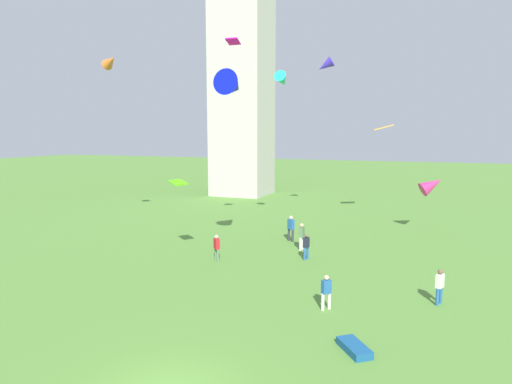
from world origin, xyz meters
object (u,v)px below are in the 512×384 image
Objects in this scene: person_2 at (217,246)px; person_1 at (326,290)px; person_0 at (302,235)px; person_3 at (291,227)px; kite_flying_6 at (178,182)px; kite_flying_3 at (232,86)px; kite_flying_7 at (432,185)px; kite_flying_1 at (383,128)px; kite_flying_4 at (233,41)px; kite_flying_0 at (110,61)px; person_4 at (306,245)px; person_5 at (440,285)px; kite_flying_5 at (325,65)px; kite_flying_2 at (282,80)px; kite_bundle_0 at (354,348)px.

person_1 is at bearing 9.47° from person_2.
person_0 is 2.39m from person_3.
kite_flying_6 is (-5.12, -6.66, 3.67)m from person_3.
kite_flying_6 is at bearing 107.52° from person_1.
kite_flying_3 is 1.01× the size of kite_flying_7.
kite_flying_1 reaches higher than person_1.
person_0 is 0.96× the size of person_3.
kite_flying_4 reaches higher than kite_flying_1.
person_1 is 0.93× the size of kite_flying_0.
person_0 is at bearing 115.79° from kite_flying_7.
person_2 is 5.42m from person_4.
person_5 reaches higher than person_1.
person_4 is at bearing 28.53° from person_0.
kite_flying_4 is at bearing -67.78° from kite_flying_6.
kite_flying_6 is at bearing -98.26° from kite_flying_0.
person_5 is 14.93m from kite_flying_3.
kite_flying_1 is 7.42m from kite_flying_5.
kite_flying_1 is 20.50m from kite_flying_6.
kite_flying_1 is at bearing 169.72° from person_0.
person_5 is (7.36, -4.76, 0.02)m from person_4.
kite_flying_2 is at bearing -73.58° from kite_flying_6.
person_0 is 0.96× the size of kite_flying_1.
kite_flying_5 is (-4.73, -2.30, 5.23)m from kite_flying_1.
kite_flying_1 reaches higher than kite_bundle_0.
person_2 is at bearing -91.53° from kite_flying_0.
kite_flying_4 is at bearing 64.93° from kite_flying_2.
kite_flying_6 is (-7.31, -2.57, 3.81)m from person_4.
person_2 is 12.49m from person_5.
person_2 is at bearing 2.55° from kite_flying_4.
kite_flying_3 is at bearing 58.09° from kite_flying_1.
person_4 is at bearing -76.98° from kite_flying_0.
kite_flying_3 is 6.34m from kite_flying_4.
kite_flying_5 is 1.09× the size of kite_bundle_0.
kite_flying_6 reaches higher than person_2.
person_5 is 0.72× the size of kite_flying_3.
kite_flying_3 reaches higher than kite_flying_6.
kite_flying_0 reaches higher than kite_flying_3.
person_3 is at bearing 71.15° from person_5.
kite_flying_1 is 0.82× the size of kite_flying_3.
kite_flying_0 reaches higher than person_3.
kite_flying_4 reaches higher than kite_flying_7.
kite_flying_5 is at bearing 120.01° from person_2.
person_1 is 18.52m from kite_flying_7.
person_0 is at bearing 89.58° from person_2.
person_2 is 9.44m from kite_flying_3.
kite_bundle_0 is (8.40, -8.44, -10.17)m from kite_flying_3.
kite_flying_1 is 1.29× the size of kite_flying_6.
person_3 is 11.25m from kite_flying_3.
kite_flying_4 is 0.83× the size of kite_flying_5.
person_4 is 1.00× the size of kite_flying_2.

